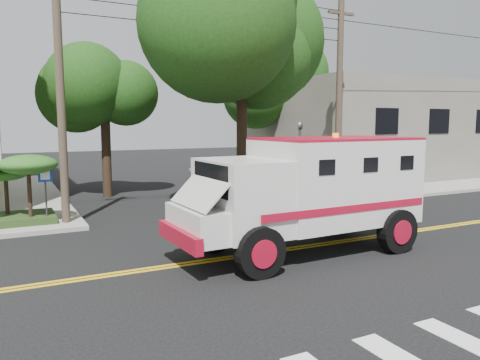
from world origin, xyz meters
TOP-DOWN VIEW (x-y plane):
  - ground at (0.00, 0.00)m, footprint 100.00×100.00m
  - sidewalk_ne at (13.50, 13.50)m, footprint 17.00×17.00m
  - building_right at (15.00, 14.00)m, footprint 14.00×12.00m
  - utility_pole_left at (-5.60, 6.00)m, footprint 0.28×0.28m
  - utility_pole_right at (6.30, 6.20)m, footprint 0.28×0.28m
  - tree_main at (1.94, 6.21)m, footprint 6.08×5.70m
  - tree_left at (-2.68, 11.79)m, footprint 4.48×4.20m
  - tree_right at (8.84, 15.77)m, footprint 4.80×4.50m
  - traffic_signal at (3.80, 5.60)m, footprint 0.15×0.18m
  - accessibility_sign at (-6.20, 6.17)m, footprint 0.45×0.10m
  - palm_planter at (-7.44, 6.62)m, footprint 3.52×2.63m
  - armored_truck at (0.00, -0.46)m, footprint 7.04×3.02m
  - pedestrian_a at (8.31, 7.87)m, footprint 0.70×0.48m
  - pedestrian_b at (8.39, 6.95)m, footprint 0.92×0.81m

SIDE VIEW (x-z plane):
  - ground at x=0.00m, z-range 0.00..0.00m
  - sidewalk_ne at x=13.50m, z-range 0.00..0.15m
  - pedestrian_b at x=8.39m, z-range 0.15..1.76m
  - pedestrian_a at x=8.31m, z-range 0.15..2.03m
  - accessibility_sign at x=-6.20m, z-range 0.35..2.38m
  - palm_planter at x=-7.44m, z-range 0.47..2.82m
  - armored_truck at x=0.00m, z-range 0.22..3.39m
  - traffic_signal at x=3.80m, z-range 0.43..4.03m
  - building_right at x=15.00m, z-range 0.15..6.15m
  - utility_pole_left at x=-5.60m, z-range 0.00..9.00m
  - utility_pole_right at x=6.30m, z-range 0.00..9.00m
  - tree_left at x=-2.68m, z-range 1.88..9.58m
  - tree_right at x=8.84m, z-range 1.99..10.19m
  - tree_main at x=1.94m, z-range 2.27..12.12m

